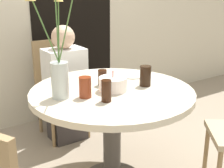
% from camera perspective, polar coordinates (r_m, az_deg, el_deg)
% --- Properties ---
extents(doorway_panel, '(0.90, 0.01, 2.05)m').
position_cam_1_polar(doorway_panel, '(3.30, -7.11, 11.74)').
color(doorway_panel, black).
rests_on(doorway_panel, ground_plane).
extents(dining_table, '(1.08, 1.08, 0.71)m').
position_cam_1_polar(dining_table, '(2.10, 0.00, -4.50)').
color(dining_table, beige).
rests_on(dining_table, ground_plane).
extents(chair_right_flank, '(0.42, 0.42, 0.89)m').
position_cam_1_polar(chair_right_flank, '(2.93, -9.73, 0.14)').
color(chair_right_flank, tan).
rests_on(chair_right_flank, ground_plane).
extents(birthday_cake, '(0.18, 0.18, 0.14)m').
position_cam_1_polar(birthday_cake, '(2.02, 0.17, -0.02)').
color(birthday_cake, white).
rests_on(birthday_cake, dining_table).
extents(flower_vase, '(0.24, 0.26, 0.71)m').
position_cam_1_polar(flower_vase, '(1.88, -9.84, 3.69)').
color(flower_vase, silver).
rests_on(flower_vase, dining_table).
extents(side_plate, '(0.18, 0.18, 0.01)m').
position_cam_1_polar(side_plate, '(2.35, 3.72, 1.55)').
color(side_plate, silver).
rests_on(side_plate, dining_table).
extents(drink_glass_0, '(0.08, 0.08, 0.14)m').
position_cam_1_polar(drink_glass_0, '(2.13, 6.12, 1.47)').
color(drink_glass_0, black).
rests_on(drink_glass_0, dining_table).
extents(drink_glass_1, '(0.06, 0.06, 0.13)m').
position_cam_1_polar(drink_glass_1, '(1.83, -1.04, -1.26)').
color(drink_glass_1, '#33190C').
rests_on(drink_glass_1, dining_table).
extents(drink_glass_2, '(0.06, 0.06, 0.11)m').
position_cam_1_polar(drink_glass_2, '(2.13, -1.66, 1.20)').
color(drink_glass_2, '#33190C').
rests_on(drink_glass_2, dining_table).
extents(drink_glass_3, '(0.08, 0.08, 0.13)m').
position_cam_1_polar(drink_glass_3, '(1.91, -4.94, -0.60)').
color(drink_glass_3, maroon).
rests_on(drink_glass_3, dining_table).
extents(person_guest, '(0.34, 0.24, 1.05)m').
position_cam_1_polar(person_guest, '(2.79, -8.48, -0.77)').
color(person_guest, '#383333').
rests_on(person_guest, ground_plane).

